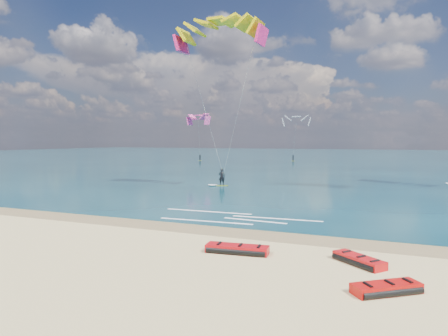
# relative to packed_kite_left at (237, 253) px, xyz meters

# --- Properties ---
(ground) EXTENTS (320.00, 320.00, 0.00)m
(ground) POSITION_rel_packed_kite_left_xyz_m (-4.01, 40.70, 0.00)
(ground) COLOR tan
(ground) RESTS_ON ground
(wet_sand_strip) EXTENTS (320.00, 2.40, 0.01)m
(wet_sand_strip) POSITION_rel_packed_kite_left_xyz_m (-4.01, 3.70, 0.00)
(wet_sand_strip) COLOR brown
(wet_sand_strip) RESTS_ON ground
(sea) EXTENTS (320.00, 200.00, 0.04)m
(sea) POSITION_rel_packed_kite_left_xyz_m (-4.01, 104.70, 0.02)
(sea) COLOR #0A2E39
(sea) RESTS_ON ground
(packed_kite_left) EXTENTS (3.15, 1.48, 0.42)m
(packed_kite_left) POSITION_rel_packed_kite_left_xyz_m (0.00, 0.00, 0.00)
(packed_kite_left) COLOR red
(packed_kite_left) RESTS_ON ground
(packed_kite_mid) EXTENTS (2.61, 2.44, 0.40)m
(packed_kite_mid) POSITION_rel_packed_kite_left_xyz_m (5.20, 0.35, 0.00)
(packed_kite_mid) COLOR red
(packed_kite_mid) RESTS_ON ground
(packed_kite_right) EXTENTS (2.70, 2.40, 0.40)m
(packed_kite_right) POSITION_rel_packed_kite_left_xyz_m (6.24, -2.57, 0.00)
(packed_kite_right) COLOR red
(packed_kite_right) RESTS_ON ground
(kitesurfer_main) EXTENTS (9.71, 6.71, 18.18)m
(kitesurfer_main) POSITION_rel_packed_kite_left_xyz_m (-9.61, 21.17, 9.55)
(kitesurfer_main) COLOR #A0C116
(kitesurfer_main) RESTS_ON sea
(shoreline_foam) EXTENTS (11.25, 3.62, 0.01)m
(shoreline_foam) POSITION_rel_packed_kite_left_xyz_m (-3.01, 7.45, 0.04)
(shoreline_foam) COLOR white
(shoreline_foam) RESTS_ON ground
(distant_kites) EXTENTS (75.92, 11.24, 10.73)m
(distant_kites) POSITION_rel_packed_kite_left_xyz_m (-4.82, 71.58, 5.17)
(distant_kites) COLOR #F44799
(distant_kites) RESTS_ON ground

